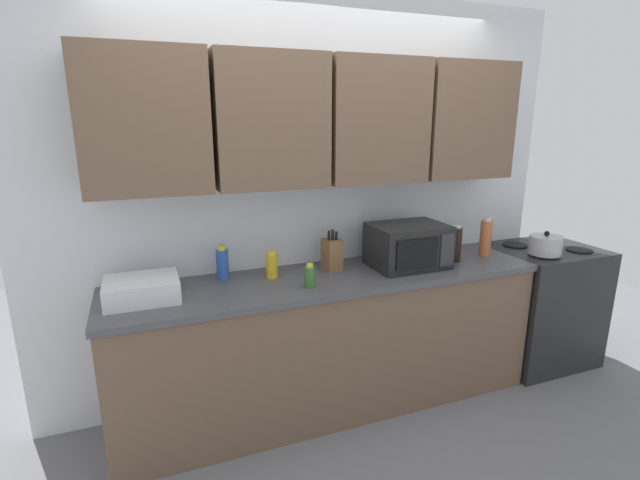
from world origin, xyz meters
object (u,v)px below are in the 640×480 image
(stove_range, at_px, (539,304))
(bottle_green_oil, at_px, (310,276))
(kettle, at_px, (545,245))
(bottle_blue_cleaner, at_px, (222,264))
(bottle_spice_jar, at_px, (486,237))
(bottle_yellow_mustard, at_px, (272,265))
(dish_rack, at_px, (142,289))
(microwave, at_px, (408,245))
(bottle_soy_dark, at_px, (456,244))
(knife_block, at_px, (332,254))

(stove_range, bearing_deg, bottle_green_oil, -176.32)
(kettle, bearing_deg, bottle_blue_cleaner, 171.33)
(kettle, height_order, bottle_green_oil, kettle)
(bottle_blue_cleaner, height_order, bottle_spice_jar, bottle_spice_jar)
(bottle_yellow_mustard, bearing_deg, dish_rack, -172.80)
(microwave, bearing_deg, bottle_soy_dark, -4.76)
(stove_range, bearing_deg, bottle_soy_dark, -178.77)
(bottle_spice_jar, bearing_deg, knife_block, 175.28)
(microwave, bearing_deg, bottle_green_oil, -169.47)
(dish_rack, height_order, bottle_soy_dark, bottle_soy_dark)
(stove_range, relative_size, bottle_blue_cleaner, 4.34)
(kettle, xyz_separation_m, bottle_green_oil, (-1.77, 0.02, -0.01))
(dish_rack, relative_size, knife_block, 1.43)
(kettle, xyz_separation_m, bottle_spice_jar, (-0.39, 0.17, 0.05))
(knife_block, height_order, bottle_soy_dark, knife_block)
(bottle_green_oil, bearing_deg, bottle_spice_jar, 6.36)
(microwave, bearing_deg, bottle_blue_cleaner, 171.05)
(bottle_yellow_mustard, distance_m, bottle_green_oil, 0.29)
(bottle_soy_dark, bearing_deg, bottle_blue_cleaner, 172.02)
(stove_range, distance_m, microwave, 1.34)
(bottle_blue_cleaner, bearing_deg, knife_block, -6.14)
(dish_rack, height_order, bottle_green_oil, bottle_green_oil)
(bottle_spice_jar, bearing_deg, kettle, -23.62)
(microwave, height_order, knife_block, microwave)
(stove_range, relative_size, bottle_soy_dark, 3.65)
(knife_block, bearing_deg, bottle_yellow_mustard, -178.71)
(knife_block, distance_m, bottle_green_oil, 0.35)
(microwave, relative_size, knife_block, 1.80)
(bottle_blue_cleaner, bearing_deg, stove_range, -4.73)
(knife_block, bearing_deg, stove_range, -4.16)
(stove_range, relative_size, dish_rack, 2.40)
(bottle_soy_dark, height_order, bottle_yellow_mustard, bottle_soy_dark)
(knife_block, bearing_deg, bottle_blue_cleaner, 173.86)
(bottle_soy_dark, distance_m, bottle_yellow_mustard, 1.26)
(dish_rack, relative_size, bottle_spice_jar, 1.37)
(stove_range, distance_m, bottle_spice_jar, 0.80)
(knife_block, height_order, bottle_spice_jar, bottle_spice_jar)
(bottle_yellow_mustard, bearing_deg, microwave, -6.56)
(bottle_soy_dark, relative_size, bottle_green_oil, 1.77)
(microwave, relative_size, dish_rack, 1.26)
(stove_range, bearing_deg, bottle_yellow_mustard, 176.88)
(stove_range, height_order, knife_block, knife_block)
(dish_rack, xyz_separation_m, knife_block, (1.15, 0.10, 0.04))
(dish_rack, bearing_deg, microwave, -0.29)
(knife_block, relative_size, bottle_green_oil, 1.89)
(dish_rack, bearing_deg, bottle_spice_jar, 0.23)
(dish_rack, relative_size, bottle_green_oil, 2.70)
(stove_range, height_order, bottle_soy_dark, bottle_soy_dark)
(knife_block, height_order, bottle_green_oil, knife_block)
(bottle_blue_cleaner, xyz_separation_m, bottle_yellow_mustard, (0.28, -0.08, -0.02))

